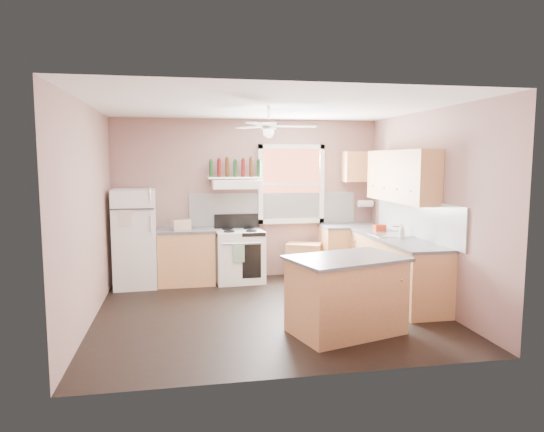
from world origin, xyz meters
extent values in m
plane|color=black|center=(0.00, 0.00, 0.00)|extent=(4.50, 4.50, 0.00)
plane|color=white|center=(0.00, 0.00, 2.70)|extent=(4.50, 4.50, 0.00)
cube|color=#86635B|center=(0.00, 2.02, 1.35)|extent=(4.50, 0.05, 2.70)
cube|color=#86635B|center=(2.27, 0.00, 1.35)|extent=(0.05, 4.00, 2.70)
cube|color=#86635B|center=(-2.27, 0.00, 1.35)|extent=(0.05, 4.00, 2.70)
cube|color=white|center=(0.45, 1.99, 1.18)|extent=(2.90, 0.03, 0.55)
cube|color=white|center=(2.23, 0.30, 1.18)|extent=(0.03, 2.60, 0.55)
cube|color=brown|center=(0.75, 1.98, 1.60)|extent=(1.00, 0.02, 1.20)
cube|color=white|center=(0.75, 1.96, 1.60)|extent=(1.16, 0.07, 1.36)
cube|color=white|center=(-1.86, 1.65, 0.78)|extent=(0.68, 0.67, 1.56)
cube|color=tan|center=(-1.06, 1.70, 0.43)|extent=(0.90, 0.60, 0.86)
cube|color=#505053|center=(-1.06, 1.70, 0.88)|extent=(0.92, 0.62, 0.04)
cube|color=silver|center=(-1.13, 1.60, 0.99)|extent=(0.31, 0.23, 0.18)
cube|color=white|center=(-0.19, 1.67, 0.43)|extent=(0.80, 0.67, 0.86)
cube|color=white|center=(-0.23, 1.75, 1.62)|extent=(0.78, 0.50, 0.14)
cube|color=white|center=(-0.23, 1.87, 1.72)|extent=(0.90, 0.26, 0.03)
cube|color=tan|center=(0.92, 1.72, 0.28)|extent=(0.67, 0.57, 0.57)
cube|color=tan|center=(1.75, 1.70, 0.43)|extent=(1.00, 0.60, 0.86)
cube|color=tan|center=(1.95, 0.30, 0.43)|extent=(0.60, 2.20, 0.86)
cube|color=#505053|center=(1.75, 1.70, 0.88)|extent=(1.02, 0.62, 0.04)
cube|color=#505053|center=(1.94, 0.30, 0.88)|extent=(0.62, 2.22, 0.04)
cube|color=silver|center=(1.94, 0.50, 0.90)|extent=(0.55, 0.45, 0.03)
cylinder|color=silver|center=(2.10, 0.50, 0.97)|extent=(0.03, 0.03, 0.14)
cube|color=tan|center=(2.08, 0.50, 1.78)|extent=(0.33, 1.80, 0.76)
cube|color=tan|center=(1.95, 1.83, 1.90)|extent=(0.60, 0.33, 0.52)
cylinder|color=white|center=(2.07, 1.86, 1.25)|extent=(0.26, 0.12, 0.12)
cube|color=tan|center=(0.75, -0.94, 0.43)|extent=(1.40, 1.09, 0.86)
cube|color=#505053|center=(0.75, -0.94, 0.88)|extent=(1.49, 1.18, 0.04)
cylinder|color=white|center=(0.00, 0.00, 2.45)|extent=(0.20, 0.20, 0.08)
imported|color=silver|center=(1.96, 0.18, 1.01)|extent=(0.09, 0.09, 0.22)
cube|color=#A8290E|center=(1.95, 0.94, 0.95)|extent=(0.19, 0.14, 0.10)
cylinder|color=#143819|center=(-0.63, 1.87, 1.87)|extent=(0.06, 0.06, 0.27)
cylinder|color=#590F0F|center=(-0.50, 1.87, 1.88)|extent=(0.06, 0.06, 0.29)
cylinder|color=#3F230F|center=(-0.36, 1.87, 1.89)|extent=(0.06, 0.06, 0.31)
cylinder|color=#143819|center=(-0.23, 1.87, 1.87)|extent=(0.06, 0.06, 0.27)
cylinder|color=#590F0F|center=(-0.10, 1.87, 1.88)|extent=(0.06, 0.06, 0.29)
cylinder|color=#3F230F|center=(0.04, 1.87, 1.89)|extent=(0.06, 0.06, 0.31)
cylinder|color=#143819|center=(0.17, 1.87, 1.87)|extent=(0.06, 0.06, 0.27)
camera|label=1|loc=(-1.12, -6.20, 2.02)|focal=32.00mm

